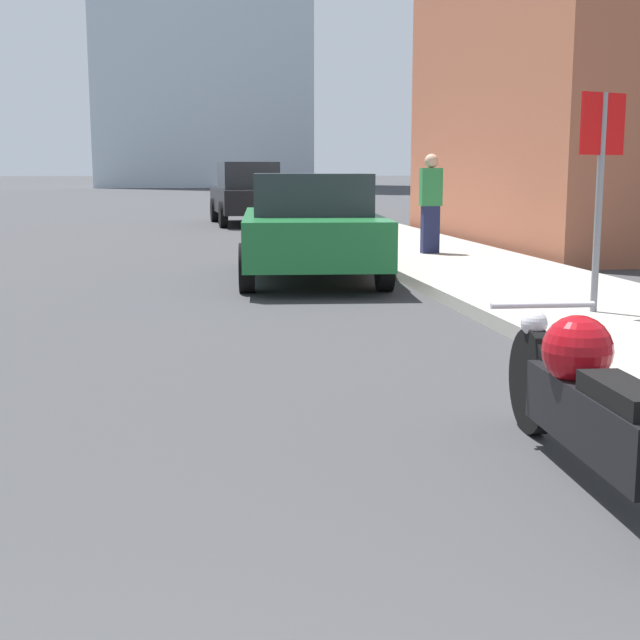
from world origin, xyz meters
TOP-DOWN VIEW (x-y plane):
  - sidewalk at (5.01, 40.00)m, footprint 2.70×240.00m
  - motorcycle at (2.64, 3.47)m, footprint 0.62×2.47m
  - parked_car_green at (2.47, 12.05)m, footprint 2.29×4.46m
  - parked_car_black at (2.59, 25.11)m, footprint 2.06×4.66m
  - stop_sign at (4.74, 7.75)m, footprint 0.57×0.26m
  - pedestrian at (4.85, 14.16)m, footprint 0.36×0.24m

SIDE VIEW (x-z plane):
  - sidewalk at x=5.01m, z-range 0.00..0.15m
  - motorcycle at x=2.64m, z-range 0.00..0.82m
  - parked_car_green at x=2.47m, z-range 0.02..1.53m
  - parked_car_black at x=2.59m, z-range 0.00..1.77m
  - pedestrian at x=4.85m, z-range 0.17..1.85m
  - stop_sign at x=4.74m, z-range 0.54..2.71m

